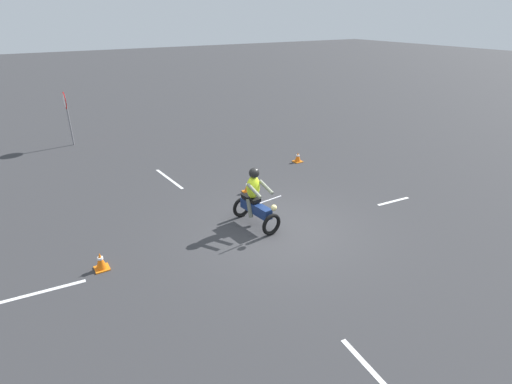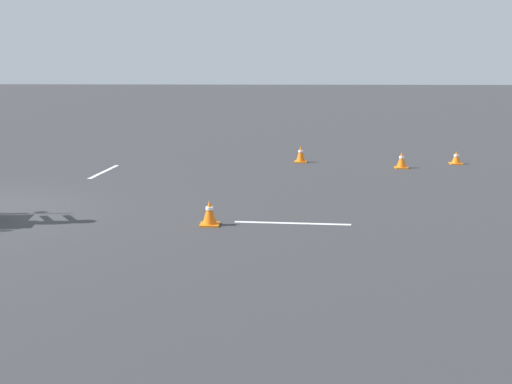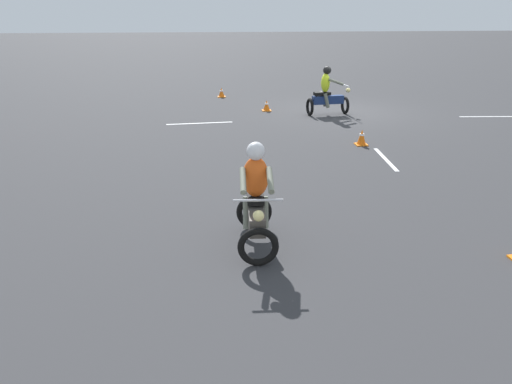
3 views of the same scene
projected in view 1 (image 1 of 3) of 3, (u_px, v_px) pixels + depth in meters
name	position (u px, v px, depth m)	size (l,w,h in m)	color
ground_plane	(284.00, 230.00, 10.73)	(120.00, 120.00, 0.00)	#333335
motorcycle_rider_foreground	(255.00, 201.00, 10.71)	(1.55, 0.82, 1.66)	black
stop_sign	(66.00, 108.00, 16.92)	(0.70, 0.08, 2.30)	slate
traffic_cone_near_left	(101.00, 261.00, 9.03)	(0.32, 0.32, 0.43)	orange
traffic_cone_near_right	(248.00, 187.00, 12.91)	(0.32, 0.32, 0.38)	orange
traffic_cone_far_left	(298.00, 157.00, 15.53)	(0.32, 0.32, 0.38)	orange
lane_stripe_e	(169.00, 179.00, 14.02)	(0.10, 2.13, 0.01)	silver
lane_stripe_n	(35.00, 293.00, 8.31)	(0.10, 1.97, 0.01)	silver
lane_stripe_w	(384.00, 384.00, 6.29)	(0.10, 2.08, 0.01)	silver
lane_stripe_s	(393.00, 201.00, 12.35)	(0.10, 1.23, 0.01)	silver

